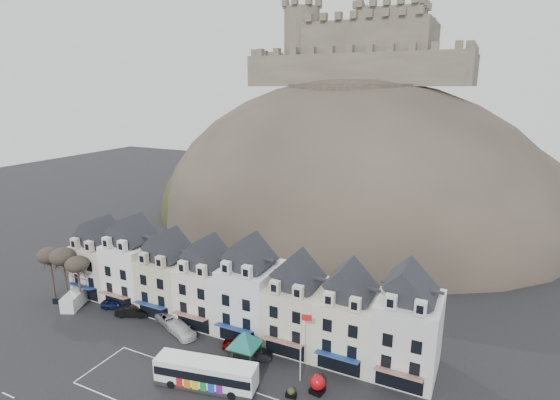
# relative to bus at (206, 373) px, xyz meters

# --- Properties ---
(ground) EXTENTS (300.00, 300.00, 0.00)m
(ground) POSITION_rel_bus_xyz_m (-4.73, -3.48, -1.77)
(ground) COLOR black
(ground) RESTS_ON ground
(coach_bay_markings) EXTENTS (22.00, 7.50, 0.01)m
(coach_bay_markings) POSITION_rel_bus_xyz_m (-2.73, -2.23, -1.77)
(coach_bay_markings) COLOR silver
(coach_bay_markings) RESTS_ON ground
(townhouse_terrace) EXTENTS (54.40, 9.35, 11.80)m
(townhouse_terrace) POSITION_rel_bus_xyz_m (-4.59, 12.49, 3.53)
(townhouse_terrace) COLOR beige
(townhouse_terrace) RESTS_ON ground
(castle_hill) EXTENTS (100.00, 76.00, 68.00)m
(castle_hill) POSITION_rel_bus_xyz_m (-3.48, 65.48, -1.66)
(castle_hill) COLOR #332C27
(castle_hill) RESTS_ON ground
(castle) EXTENTS (50.20, 22.20, 22.00)m
(castle) POSITION_rel_bus_xyz_m (-4.23, 72.46, 38.43)
(castle) COLOR brown
(castle) RESTS_ON ground
(tree_left_far) EXTENTS (3.61, 3.61, 8.24)m
(tree_left_far) POSITION_rel_bus_xyz_m (-33.73, 7.02, 5.13)
(tree_left_far) COLOR #322920
(tree_left_far) RESTS_ON ground
(tree_left_mid) EXTENTS (3.78, 3.78, 8.64)m
(tree_left_mid) POSITION_rel_bus_xyz_m (-30.73, 7.02, 5.47)
(tree_left_mid) COLOR #322920
(tree_left_mid) RESTS_ON ground
(tree_left_near) EXTENTS (3.43, 3.43, 7.84)m
(tree_left_near) POSITION_rel_bus_xyz_m (-27.73, 7.02, 4.79)
(tree_left_near) COLOR #322920
(tree_left_near) RESTS_ON ground
(bus) EXTENTS (11.63, 4.81, 3.20)m
(bus) POSITION_rel_bus_xyz_m (0.00, 0.00, 0.00)
(bus) COLOR #262628
(bus) RESTS_ON ground
(bus_shelter) EXTENTS (6.85, 6.85, 4.35)m
(bus_shelter) POSITION_rel_bus_xyz_m (1.76, 5.36, 1.61)
(bus_shelter) COLOR black
(bus_shelter) RESTS_ON ground
(red_buoy) EXTENTS (1.68, 1.68, 2.08)m
(red_buoy) POSITION_rel_bus_xyz_m (11.27, 4.49, -0.70)
(red_buoy) COLOR black
(red_buoy) RESTS_ON ground
(flagpole) EXTENTS (1.20, 0.40, 8.54)m
(flagpole) POSITION_rel_bus_xyz_m (8.93, 5.48, 3.11)
(flagpole) COLOR silver
(flagpole) RESTS_ON ground
(white_van) EXTENTS (3.80, 5.16, 2.16)m
(white_van) POSITION_rel_bus_xyz_m (-28.32, 6.29, -0.69)
(white_van) COLOR white
(white_van) RESTS_ON ground
(planter_west) EXTENTS (1.17, 0.79, 1.13)m
(planter_west) POSITION_rel_bus_xyz_m (9.04, 2.55, -1.22)
(planter_west) COLOR black
(planter_west) RESTS_ON ground
(car_navy) EXTENTS (4.63, 3.05, 1.46)m
(car_navy) POSITION_rel_bus_xyz_m (-22.28, 8.52, -1.04)
(car_navy) COLOR #0C133C
(car_navy) RESTS_ON ground
(car_black) EXTENTS (4.96, 3.37, 1.55)m
(car_black) POSITION_rel_bus_xyz_m (-18.43, 7.95, -1.00)
(car_black) COLOR black
(car_black) RESTS_ON ground
(car_silver) EXTENTS (6.12, 4.51, 1.57)m
(car_silver) POSITION_rel_bus_xyz_m (-11.87, 8.49, -0.99)
(car_silver) COLOR #989A9F
(car_silver) RESTS_ON ground
(car_white) EXTENTS (5.87, 4.10, 1.58)m
(car_white) POSITION_rel_bus_xyz_m (-9.13, 7.12, -0.98)
(car_white) COLOR white
(car_white) RESTS_ON ground
(car_maroon) EXTENTS (4.28, 2.37, 1.38)m
(car_maroon) POSITION_rel_bus_xyz_m (-0.36, 7.35, -1.08)
(car_maroon) COLOR #5C0605
(car_maroon) RESTS_ON ground
(car_charcoal) EXTENTS (4.82, 3.15, 1.50)m
(car_charcoal) POSITION_rel_bus_xyz_m (2.02, 6.68, -1.02)
(car_charcoal) COLOR black
(car_charcoal) RESTS_ON ground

